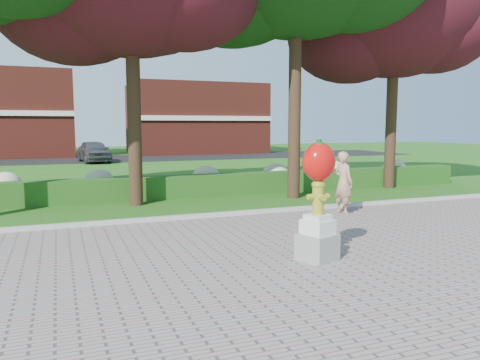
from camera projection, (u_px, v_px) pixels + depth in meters
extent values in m
plane|color=#2B5A16|center=(269.00, 242.00, 10.43)|extent=(100.00, 100.00, 0.00)
cube|color=gray|center=(386.00, 305.00, 6.73)|extent=(40.00, 14.00, 0.04)
cube|color=#ADADA5|center=(225.00, 215.00, 13.20)|extent=(40.00, 0.18, 0.15)
cube|color=#1D4814|center=(188.00, 186.00, 16.87)|extent=(24.00, 0.70, 0.80)
ellipsoid|color=#B6B88C|center=(6.00, 187.00, 15.61)|extent=(1.10, 1.10, 0.99)
ellipsoid|color=#B6B88C|center=(99.00, 183.00, 16.69)|extent=(1.10, 1.10, 0.99)
ellipsoid|color=#B6B88C|center=(206.00, 178.00, 18.13)|extent=(1.10, 1.10, 0.99)
ellipsoid|color=#B6B88C|center=(276.00, 175.00, 19.22)|extent=(1.10, 1.10, 0.99)
ellipsoid|color=#B6B88C|center=(338.00, 172.00, 20.30)|extent=(1.10, 1.10, 0.99)
ellipsoid|color=#B6B88C|center=(394.00, 170.00, 21.38)|extent=(1.10, 1.10, 0.99)
cube|color=black|center=(118.00, 159.00, 36.34)|extent=(50.00, 8.00, 0.02)
cube|color=maroon|center=(195.00, 119.00, 44.41)|extent=(12.00, 8.00, 6.40)
cylinder|color=black|center=(134.00, 110.00, 14.91)|extent=(0.44, 0.44, 6.16)
cylinder|color=black|center=(295.00, 95.00, 16.36)|extent=(0.44, 0.44, 7.28)
cylinder|color=black|center=(391.00, 117.00, 19.17)|extent=(0.44, 0.44, 5.88)
ellipsoid|color=black|center=(395.00, 5.00, 18.66)|extent=(7.39, 6.72, 5.71)
ellipsoid|color=black|center=(349.00, 33.00, 18.99)|extent=(5.04, 5.04, 4.03)
ellipsoid|color=black|center=(435.00, 27.00, 18.70)|extent=(4.62, 4.62, 3.70)
cube|color=gray|center=(317.00, 247.00, 8.88)|extent=(0.80, 0.80, 0.50)
cube|color=silver|center=(318.00, 227.00, 8.84)|extent=(0.64, 0.64, 0.28)
cube|color=silver|center=(318.00, 217.00, 8.82)|extent=(0.51, 0.51, 0.10)
cylinder|color=olive|center=(318.00, 200.00, 8.78)|extent=(0.22, 0.22, 0.56)
ellipsoid|color=olive|center=(318.00, 185.00, 8.74)|extent=(0.26, 0.26, 0.18)
cylinder|color=olive|center=(311.00, 197.00, 8.71)|extent=(0.12, 0.11, 0.11)
cylinder|color=olive|center=(326.00, 196.00, 8.83)|extent=(0.12, 0.11, 0.11)
cylinder|color=olive|center=(322.00, 198.00, 8.63)|extent=(0.12, 0.12, 0.12)
cylinder|color=olive|center=(318.00, 181.00, 8.74)|extent=(0.08, 0.08, 0.05)
ellipsoid|color=red|center=(319.00, 162.00, 8.69)|extent=(0.63, 0.56, 0.73)
ellipsoid|color=red|center=(310.00, 163.00, 8.63)|extent=(0.31, 0.31, 0.46)
ellipsoid|color=red|center=(327.00, 163.00, 8.76)|extent=(0.31, 0.31, 0.46)
cylinder|color=#175713|center=(319.00, 143.00, 8.65)|extent=(0.10, 0.10, 0.12)
ellipsoid|color=#175713|center=(319.00, 144.00, 8.66)|extent=(0.24, 0.24, 0.08)
imported|color=tan|center=(343.00, 183.00, 13.47)|extent=(0.55, 0.73, 1.81)
imported|color=#42444A|center=(94.00, 151.00, 32.77)|extent=(2.29, 4.67, 1.53)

